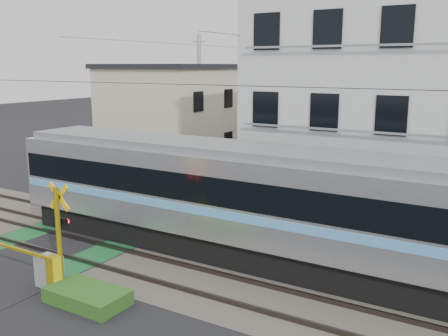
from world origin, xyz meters
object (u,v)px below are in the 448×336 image
Objects in this scene: crossing_signal_near at (49,264)px; crossing_signal_far at (102,188)px; pedestrian at (344,125)px; apartment_block at (385,102)px.

crossing_signal_near and crossing_signal_far have the same top height.
pedestrian is at bearing 85.89° from crossing_signal_far.
apartment_block is 25.20m from pedestrian.
crossing_signal_near is 14.95m from apartment_block.
crossing_signal_far is 3.11× the size of pedestrian.
crossing_signal_near reaches higher than pedestrian.
apartment_block is (5.91, 13.15, 3.94)m from crossing_signal_near.
crossing_signal_far is 0.46× the size of apartment_block.
pedestrian is (-3.08, 36.37, 0.05)m from crossing_signal_near.
crossing_signal_near is 36.50m from pedestrian.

